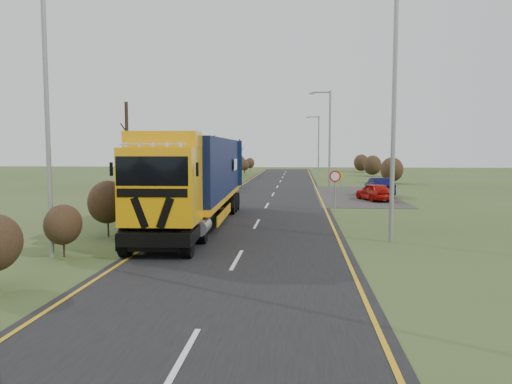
{
  "coord_description": "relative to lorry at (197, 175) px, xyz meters",
  "views": [
    {
      "loc": [
        2.04,
        -20.35,
        3.75
      ],
      "look_at": [
        0.08,
        2.66,
        1.72
      ],
      "focal_mm": 35.0,
      "sensor_mm": 36.0,
      "label": 1
    }
  ],
  "objects": [
    {
      "name": "hedgerow",
      "position": [
        -3.2,
        4.62,
        -0.85
      ],
      "size": [
        2.24,
        102.04,
        6.05
      ],
      "color": "black",
      "rests_on": "ground"
    },
    {
      "name": "streetlight_far",
      "position": [
        7.31,
        41.11,
        1.86
      ],
      "size": [
        1.69,
        0.18,
        7.9
      ],
      "color": "gray",
      "rests_on": "ground"
    },
    {
      "name": "warning_board",
      "position": [
        8.6,
        21.3,
        -1.5
      ],
      "size": [
        0.63,
        0.11,
        1.64
      ],
      "color": "gray",
      "rests_on": "ground"
    },
    {
      "name": "road",
      "position": [
        2.8,
        6.72,
        -2.46
      ],
      "size": [
        8.0,
        120.0,
        0.02
      ],
      "primitive_type": "cube",
      "color": "black",
      "rests_on": "ground"
    },
    {
      "name": "car_blue_sedan",
      "position": [
        11.18,
        16.07,
        -1.75
      ],
      "size": [
        1.81,
        4.47,
        1.44
      ],
      "primitive_type": "imported",
      "rotation": [
        0.0,
        0.0,
        3.21
      ],
      "color": "black",
      "rests_on": "ground"
    },
    {
      "name": "lorry",
      "position": [
        0.0,
        0.0,
        0.0
      ],
      "size": [
        3.06,
        15.69,
        4.35
      ],
      "rotation": [
        0.0,
        0.0,
        0.04
      ],
      "color": "black",
      "rests_on": "ground"
    },
    {
      "name": "speed_sign",
      "position": [
        7.0,
        5.99,
        -0.75
      ],
      "size": [
        0.67,
        0.1,
        2.44
      ],
      "color": "gray",
      "rests_on": "ground"
    },
    {
      "name": "lane_markings",
      "position": [
        2.8,
        6.42,
        -2.44
      ],
      "size": [
        7.52,
        116.0,
        0.01
      ],
      "color": "#C89412",
      "rests_on": "road"
    },
    {
      "name": "left_pole",
      "position": [
        -3.6,
        -7.38,
        2.53
      ],
      "size": [
        0.16,
        0.16,
        10.0
      ],
      "primitive_type": "cylinder",
      "color": "gray",
      "rests_on": "ground"
    },
    {
      "name": "streetlight_near",
      "position": [
        8.41,
        -3.51,
        3.2
      ],
      "size": [
        2.16,
        0.2,
        10.22
      ],
      "color": "gray",
      "rests_on": "ground"
    },
    {
      "name": "ground",
      "position": [
        2.8,
        -3.28,
        -2.47
      ],
      "size": [
        160.0,
        160.0,
        0.0
      ],
      "primitive_type": "plane",
      "color": "#37471E",
      "rests_on": "ground"
    },
    {
      "name": "layby",
      "position": [
        9.3,
        16.72,
        -2.46
      ],
      "size": [
        6.0,
        18.0,
        0.02
      ],
      "primitive_type": "cube",
      "color": "#302E2B",
      "rests_on": "ground"
    },
    {
      "name": "streetlight_mid",
      "position": [
        7.3,
        18.15,
        2.19
      ],
      "size": [
        1.81,
        0.18,
        8.49
      ],
      "color": "gray",
      "rests_on": "ground"
    },
    {
      "name": "car_red_hatchback",
      "position": [
        10.29,
        12.62,
        -1.84
      ],
      "size": [
        2.57,
        3.98,
        1.26
      ],
      "primitive_type": "imported",
      "rotation": [
        0.0,
        0.0,
        3.46
      ],
      "color": "#AB0E08",
      "rests_on": "ground"
    }
  ]
}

